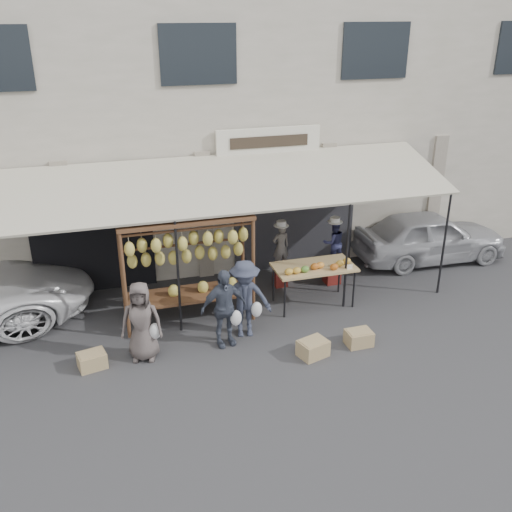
{
  "coord_description": "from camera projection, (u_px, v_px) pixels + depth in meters",
  "views": [
    {
      "loc": [
        -2.34,
        -8.66,
        5.86
      ],
      "look_at": [
        0.62,
        1.4,
        1.3
      ],
      "focal_mm": 40.0,
      "sensor_mm": 36.0,
      "label": 1
    }
  ],
  "objects": [
    {
      "name": "stool_left",
      "position": [
        280.0,
        277.0,
        13.06
      ],
      "size": [
        0.29,
        0.29,
        0.4
      ],
      "primitive_type": "cube",
      "rotation": [
        0.0,
        0.0,
        0.03
      ],
      "color": "maroon",
      "rests_on": "ground_plane"
    },
    {
      "name": "customer_right",
      "position": [
        245.0,
        299.0,
        10.85
      ],
      "size": [
        1.1,
        0.74,
        1.57
      ],
      "primitive_type": "imported",
      "rotation": [
        0.0,
        0.0,
        -0.17
      ],
      "color": "#32384A",
      "rests_on": "ground_plane"
    },
    {
      "name": "customer_mid",
      "position": [
        224.0,
        308.0,
        10.55
      ],
      "size": [
        0.95,
        0.51,
        1.54
      ],
      "primitive_type": "imported",
      "rotation": [
        0.0,
        0.0,
        0.15
      ],
      "color": "#414858",
      "rests_on": "ground_plane"
    },
    {
      "name": "crate_far",
      "position": [
        92.0,
        360.0,
        10.08
      ],
      "size": [
        0.54,
        0.46,
        0.29
      ],
      "primitive_type": "cube",
      "rotation": [
        0.0,
        0.0,
        0.22
      ],
      "color": "tan",
      "rests_on": "ground_plane"
    },
    {
      "name": "customer_left",
      "position": [
        141.0,
        322.0,
        10.12
      ],
      "size": [
        0.83,
        0.64,
        1.51
      ],
      "primitive_type": "imported",
      "rotation": [
        0.0,
        0.0,
        -0.24
      ],
      "color": "#544A48",
      "rests_on": "ground_plane"
    },
    {
      "name": "vendor_left",
      "position": [
        281.0,
        247.0,
        12.76
      ],
      "size": [
        0.42,
        0.3,
        1.1
      ],
      "primitive_type": "imported",
      "rotation": [
        0.0,
        0.0,
        3.23
      ],
      "color": "#5B5551",
      "rests_on": "stool_left"
    },
    {
      "name": "vendor_right",
      "position": [
        334.0,
        243.0,
        12.88
      ],
      "size": [
        0.52,
        0.41,
        1.06
      ],
      "primitive_type": "imported",
      "rotation": [
        0.0,
        0.0,
        3.13
      ],
      "color": "#282A50",
      "rests_on": "stool_right"
    },
    {
      "name": "ground_plane",
      "position": [
        245.0,
        353.0,
        10.56
      ],
      "size": [
        90.0,
        90.0,
        0.0
      ],
      "primitive_type": "plane",
      "color": "#2D2D30"
    },
    {
      "name": "sedan",
      "position": [
        430.0,
        236.0,
        14.23
      ],
      "size": [
        3.82,
        1.65,
        1.28
      ],
      "primitive_type": "imported",
      "rotation": [
        0.0,
        0.0,
        1.53
      ],
      "color": "#AAAAAF",
      "rests_on": "ground_plane"
    },
    {
      "name": "awning",
      "position": [
        215.0,
        185.0,
        11.54
      ],
      "size": [
        10.0,
        2.35,
        2.92
      ],
      "color": "#B9B09C",
      "rests_on": "ground_plane"
    },
    {
      "name": "shophouse",
      "position": [
        178.0,
        101.0,
        14.82
      ],
      "size": [
        24.0,
        6.15,
        7.3
      ],
      "color": "beige",
      "rests_on": "ground_plane"
    },
    {
      "name": "stool_right",
      "position": [
        332.0,
        273.0,
        13.19
      ],
      "size": [
        0.39,
        0.39,
        0.47
      ],
      "primitive_type": "cube",
      "rotation": [
        0.0,
        0.0,
        -0.18
      ],
      "color": "maroon",
      "rests_on": "ground_plane"
    },
    {
      "name": "banana_rack",
      "position": [
        187.0,
        249.0,
        11.07
      ],
      "size": [
        2.6,
        0.9,
        2.24
      ],
      "color": "#512F20",
      "rests_on": "ground_plane"
    },
    {
      "name": "crate_near_b",
      "position": [
        359.0,
        338.0,
        10.77
      ],
      "size": [
        0.48,
        0.37,
        0.29
      ],
      "primitive_type": "cube",
      "rotation": [
        0.0,
        0.0,
        0.01
      ],
      "color": "tan",
      "rests_on": "ground_plane"
    },
    {
      "name": "produce_table",
      "position": [
        315.0,
        268.0,
        11.92
      ],
      "size": [
        1.7,
        0.9,
        1.04
      ],
      "color": "tan",
      "rests_on": "ground_plane"
    },
    {
      "name": "crate_near_a",
      "position": [
        313.0,
        348.0,
        10.42
      ],
      "size": [
        0.61,
        0.53,
        0.31
      ],
      "primitive_type": "cube",
      "rotation": [
        0.0,
        0.0,
        0.3
      ],
      "color": "tan",
      "rests_on": "ground_plane"
    }
  ]
}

